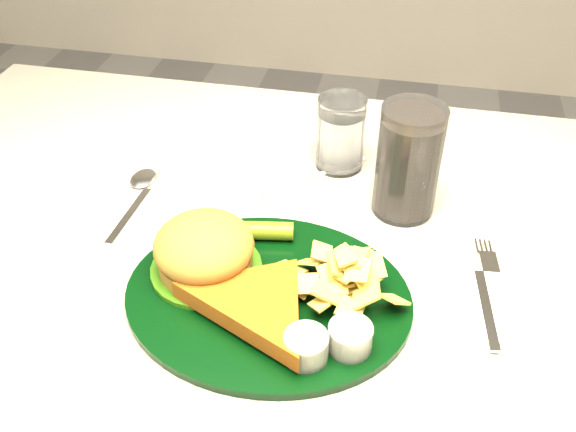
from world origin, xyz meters
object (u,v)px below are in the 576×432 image
dinner_plate (267,276)px  water_glass (341,134)px  table (282,420)px  fork_napkin (486,303)px  cola_glass (408,162)px

dinner_plate → water_glass: (0.04, 0.28, 0.02)m
water_glass → dinner_plate: bearing=-97.8°
table → dinner_plate: size_ratio=3.71×
dinner_plate → fork_napkin: bearing=9.7°
dinner_plate → water_glass: bearing=82.5°
water_glass → cola_glass: bearing=-41.2°
fork_napkin → table: bearing=160.6°
water_glass → cola_glass: size_ratio=0.72×
table → cola_glass: 0.48m
table → cola_glass: (0.14, 0.10, 0.45)m
cola_glass → fork_napkin: (0.10, -0.16, -0.07)m
water_glass → cola_glass: cola_glass is taller
water_glass → cola_glass: (0.10, -0.08, 0.02)m
table → fork_napkin: (0.25, -0.06, 0.38)m
dinner_plate → cola_glass: cola_glass is taller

